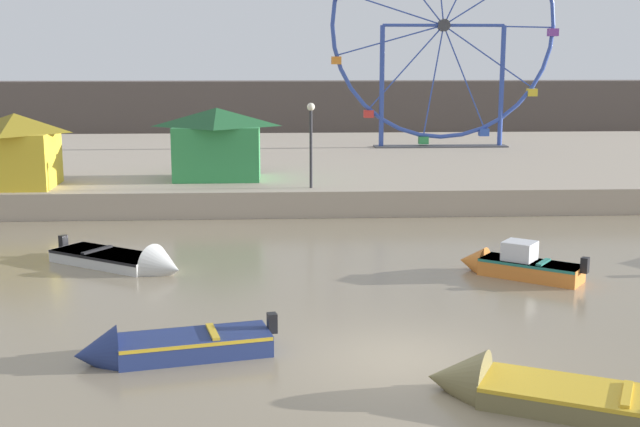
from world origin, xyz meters
TOP-DOWN VIEW (x-y plane):
  - ground_plane at (0.00, 0.00)m, footprint 240.00×240.00m
  - quay_promenade at (0.00, 28.54)m, footprint 110.00×25.51m
  - distant_town_skyline at (0.00, 49.48)m, footprint 140.00×3.00m
  - motorboat_pale_grey at (-7.06, 8.16)m, footprint 4.69×3.79m
  - motorboat_navy_blue at (-5.16, 0.37)m, footprint 4.40×2.10m
  - motorboat_olive_wood at (2.19, -2.43)m, footprint 5.28×3.56m
  - motorboat_orange_hull at (4.35, 6.67)m, footprint 3.54×3.00m
  - ferris_wheel_blue_frame at (7.11, 31.85)m, footprint 13.25×1.20m
  - carnival_booth_green_kiosk at (-5.18, 19.61)m, footprint 4.06×3.04m
  - carnival_booth_yellow_awning at (-13.24, 17.77)m, footprint 3.37×3.41m
  - promenade_lamp_near at (-1.20, 16.86)m, footprint 0.32×0.32m

SIDE VIEW (x-z plane):
  - ground_plane at x=0.00m, z-range 0.00..0.00m
  - motorboat_pale_grey at x=-7.06m, z-range -0.47..0.88m
  - motorboat_olive_wood at x=2.19m, z-range -0.44..0.92m
  - motorboat_navy_blue at x=-5.16m, z-range -0.33..0.84m
  - motorboat_orange_hull at x=4.35m, z-range -0.30..0.99m
  - quay_promenade at x=0.00m, z-range 0.00..1.07m
  - distant_town_skyline at x=0.00m, z-range 0.00..4.40m
  - carnival_booth_yellow_awning at x=-13.24m, z-range 1.13..4.15m
  - carnival_booth_green_kiosk at x=-5.18m, z-range 1.13..4.24m
  - promenade_lamp_near at x=-1.20m, z-range 1.64..5.09m
  - ferris_wheel_blue_frame at x=7.11m, z-range 1.10..14.66m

